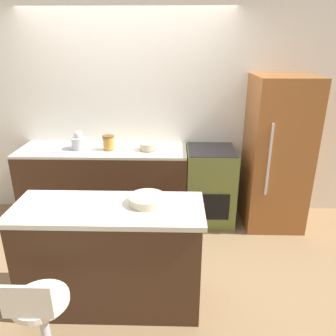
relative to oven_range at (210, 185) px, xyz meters
The scene contains 11 objects.
ground_plane 1.15m from the oven_range, 162.01° to the right, with size 14.00×14.00×0.00m, color #8E704C.
wall_back 1.35m from the oven_range, 161.35° to the left, with size 8.00×0.06×2.60m.
back_counter 1.31m from the oven_range, behind, with size 2.01×0.61×0.93m.
kitchen_island 1.74m from the oven_range, 123.15° to the right, with size 1.51×0.58×0.92m.
oven_range is the anchor object (origin of this frame).
refrigerator 0.87m from the oven_range, ahead, with size 0.67×0.71×1.79m.
stool_chair 2.48m from the oven_range, 120.91° to the right, with size 0.36×0.36×0.84m.
kettle 1.67m from the oven_range, behind, with size 0.18×0.18×0.22m.
mixing_bowl 0.91m from the oven_range, behind, with size 0.20×0.20×0.08m.
canister_jar 1.34m from the oven_range, behind, with size 0.14×0.14×0.17m.
fruit_bowl 1.61m from the oven_range, 114.90° to the right, with size 0.29×0.29×0.07m.
Camera 1 is at (0.58, -3.39, 2.12)m, focal length 35.00 mm.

